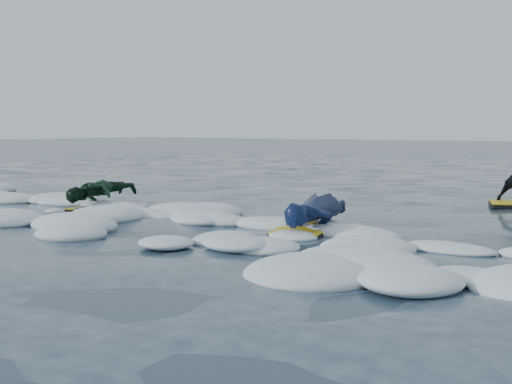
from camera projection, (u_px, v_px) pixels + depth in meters
ground at (93, 233)px, 7.74m from camera, size 120.00×120.00×0.00m
foam_band at (154, 223)px, 8.58m from camera, size 12.00×3.10×0.30m
prone_woman_unit at (314, 214)px, 7.84m from camera, size 0.98×1.74×0.43m
prone_child_unit at (101, 194)px, 10.00m from camera, size 0.67×1.23×0.45m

